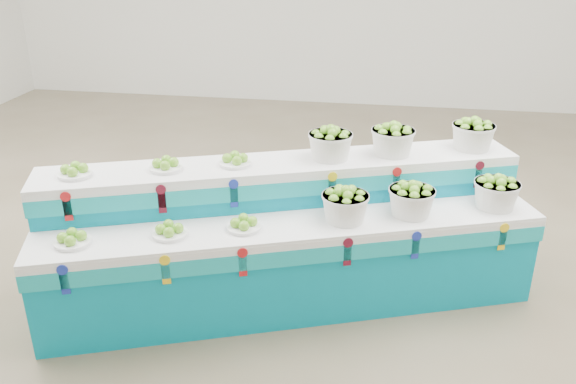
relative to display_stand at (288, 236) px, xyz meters
The scene contains 14 objects.
ground 0.91m from the display_stand, 130.94° to the left, with size 10.00×10.00×0.00m, color brown.
display_stand is the anchor object (origin of this frame).
plate_lower_left 1.51m from the display_stand, 150.88° to the right, with size 0.24×0.24×0.10m, color white.
plate_lower_mid 0.92m from the display_stand, 144.79° to the right, with size 0.24×0.24×0.10m, color white.
plate_lower_right 0.49m from the display_stand, 127.06° to the right, with size 0.24×0.24×0.10m, color white.
basket_lower_left 0.54m from the display_stand, 10.92° to the right, with size 0.33×0.33×0.24m, color silver, non-canonical shape.
basket_lower_mid 0.94m from the display_stand, ahead, with size 0.33×0.33×0.24m, color silver, non-canonical shape.
basket_lower_right 1.56m from the display_stand, 12.14° to the left, with size 0.33×0.33×0.24m, color silver, non-canonical shape.
plate_upper_left 1.59m from the display_stand, 168.07° to the right, with size 0.24×0.24×0.10m, color white.
plate_upper_mid 1.04m from the display_stand, behind, with size 0.24×0.24×0.10m, color white.
plate_upper_right 0.70m from the display_stand, 168.11° to the left, with size 0.24×0.24×0.10m, color white.
basket_upper_left 0.76m from the display_stand, 51.97° to the left, with size 0.33×0.33×0.24m, color silver, non-canonical shape.
basket_upper_mid 1.08m from the display_stand, 35.15° to the left, with size 0.33×0.33×0.24m, color silver, non-canonical shape.
basket_upper_right 1.65m from the display_stand, 28.91° to the left, with size 0.33×0.33×0.24m, color silver, non-canonical shape.
Camera 1 is at (1.14, -4.40, 2.61)m, focal length 36.96 mm.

